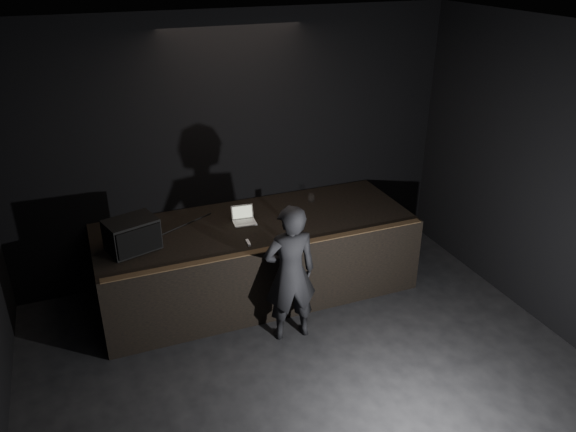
# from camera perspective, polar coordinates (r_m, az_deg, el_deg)

# --- Properties ---
(room_walls) EXTENTS (6.10, 7.10, 3.52)m
(room_walls) POSITION_cam_1_polar(r_m,az_deg,el_deg) (4.42, 7.75, -3.56)
(room_walls) COLOR black
(room_walls) RESTS_ON ground
(stage_riser) EXTENTS (4.00, 1.50, 1.00)m
(stage_riser) POSITION_cam_1_polar(r_m,az_deg,el_deg) (7.35, -3.21, -4.18)
(stage_riser) COLOR black
(stage_riser) RESTS_ON ground
(riser_lip) EXTENTS (3.92, 0.10, 0.01)m
(riser_lip) POSITION_cam_1_polar(r_m,az_deg,el_deg) (6.52, -1.31, -3.25)
(riser_lip) COLOR brown
(riser_lip) RESTS_ON stage_riser
(stage_monitor) EXTENTS (0.65, 0.55, 0.37)m
(stage_monitor) POSITION_cam_1_polar(r_m,az_deg,el_deg) (6.65, -15.55, -1.85)
(stage_monitor) COLOR black
(stage_monitor) RESTS_ON stage_riser
(cable) EXTENTS (0.81, 0.44, 0.02)m
(cable) POSITION_cam_1_polar(r_m,az_deg,el_deg) (7.14, -10.56, -0.92)
(cable) COLOR black
(cable) RESTS_ON stage_riser
(laptop) EXTENTS (0.30, 0.27, 0.19)m
(laptop) POSITION_cam_1_polar(r_m,az_deg,el_deg) (7.14, -4.53, -0.19)
(laptop) COLOR silver
(laptop) RESTS_ON stage_riser
(beer_can) EXTENTS (0.06, 0.06, 0.15)m
(beer_can) POSITION_cam_1_polar(r_m,az_deg,el_deg) (6.90, 0.67, -0.82)
(beer_can) COLOR silver
(beer_can) RESTS_ON stage_riser
(plastic_cup) EXTENTS (0.09, 0.09, 0.11)m
(plastic_cup) POSITION_cam_1_polar(r_m,az_deg,el_deg) (7.67, 2.38, 1.84)
(plastic_cup) COLOR white
(plastic_cup) RESTS_ON stage_riser
(wii_remote) EXTENTS (0.04, 0.14, 0.03)m
(wii_remote) POSITION_cam_1_polar(r_m,az_deg,el_deg) (6.63, -4.07, -2.71)
(wii_remote) COLOR white
(wii_remote) RESTS_ON stage_riser
(person) EXTENTS (0.64, 0.44, 1.69)m
(person) POSITION_cam_1_polar(r_m,az_deg,el_deg) (6.34, 0.22, -5.86)
(person) COLOR black
(person) RESTS_ON ground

